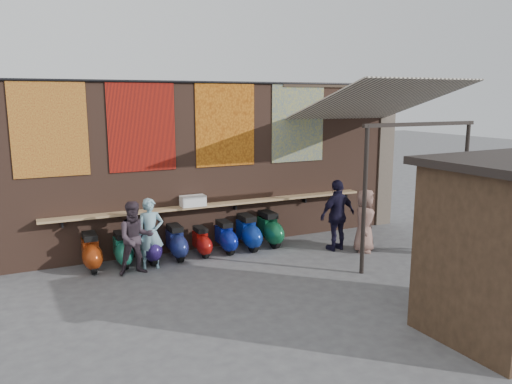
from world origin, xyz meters
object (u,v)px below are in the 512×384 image
(shopper_tan, at_px, (365,221))
(scooter_stool_6, at_px, (248,232))
(scooter_stool_2, at_px, (150,245))
(shopper_navy, at_px, (338,215))
(scooter_stool_3, at_px, (176,242))
(scooter_stool_7, at_px, (269,229))
(diner_left, at_px, (150,234))
(scooter_stool_1, at_px, (122,250))
(diner_right, at_px, (135,238))
(scooter_stool_0, at_px, (91,252))
(scooter_stool_4, at_px, (202,242))
(scooter_stool_5, at_px, (225,237))
(shelf_box, at_px, (193,201))
(shopper_grey, at_px, (465,219))

(shopper_tan, bearing_deg, scooter_stool_6, 106.51)
(scooter_stool_2, relative_size, shopper_navy, 0.50)
(scooter_stool_2, bearing_deg, scooter_stool_3, -2.74)
(shopper_tan, bearing_deg, scooter_stool_7, 97.93)
(scooter_stool_7, relative_size, diner_left, 0.58)
(scooter_stool_1, bearing_deg, diner_left, -36.56)
(scooter_stool_1, xyz_separation_m, diner_right, (0.17, -0.63, 0.40))
(scooter_stool_7, bearing_deg, shopper_tan, -37.51)
(scooter_stool_0, bearing_deg, scooter_stool_3, -1.45)
(scooter_stool_2, bearing_deg, scooter_stool_0, 179.18)
(scooter_stool_1, bearing_deg, diner_right, -74.92)
(scooter_stool_0, xyz_separation_m, scooter_stool_1, (0.65, -0.01, -0.03))
(scooter_stool_0, distance_m, shopper_navy, 5.68)
(scooter_stool_2, relative_size, scooter_stool_6, 0.97)
(scooter_stool_3, bearing_deg, shopper_tan, -18.11)
(shopper_navy, bearing_deg, scooter_stool_4, -23.81)
(scooter_stool_6, xyz_separation_m, shopper_navy, (1.92, -0.96, 0.44))
(scooter_stool_2, bearing_deg, scooter_stool_5, -2.05)
(shelf_box, height_order, scooter_stool_1, shelf_box)
(scooter_stool_3, xyz_separation_m, shopper_tan, (4.22, -1.38, 0.37))
(scooter_stool_3, bearing_deg, scooter_stool_2, 177.26)
(scooter_stool_6, bearing_deg, shopper_navy, -26.53)
(scooter_stool_4, distance_m, scooter_stool_6, 1.19)
(scooter_stool_5, bearing_deg, shopper_tan, -23.98)
(scooter_stool_2, distance_m, scooter_stool_5, 1.80)
(shopper_tan, bearing_deg, scooter_stool_4, 115.01)
(diner_right, xyz_separation_m, shopper_grey, (7.07, -2.09, 0.12))
(scooter_stool_4, bearing_deg, shopper_navy, -17.21)
(shelf_box, distance_m, scooter_stool_2, 1.43)
(scooter_stool_7, xyz_separation_m, diner_right, (-3.43, -0.61, 0.35))
(shelf_box, bearing_deg, shopper_tan, -24.53)
(shelf_box, relative_size, scooter_stool_3, 0.71)
(diner_left, bearing_deg, shopper_navy, 1.54)
(diner_left, relative_size, shopper_tan, 1.01)
(scooter_stool_4, height_order, scooter_stool_5, scooter_stool_5)
(scooter_stool_4, height_order, shopper_grey, shopper_grey)
(scooter_stool_7, xyz_separation_m, diner_left, (-3.06, -0.39, 0.35))
(shelf_box, bearing_deg, scooter_stool_1, -170.97)
(scooter_stool_0, distance_m, shopper_tan, 6.25)
(shopper_navy, bearing_deg, scooter_stool_2, -19.96)
(scooter_stool_5, distance_m, scooter_stool_6, 0.59)
(scooter_stool_1, relative_size, scooter_stool_5, 0.99)
(shelf_box, bearing_deg, scooter_stool_4, -77.54)
(scooter_stool_4, relative_size, scooter_stool_5, 0.90)
(scooter_stool_2, xyz_separation_m, scooter_stool_7, (3.00, -0.01, 0.02))
(scooter_stool_4, relative_size, shopper_navy, 0.41)
(scooter_stool_4, bearing_deg, scooter_stool_6, -0.15)
(scooter_stool_0, bearing_deg, scooter_stool_4, -1.83)
(shelf_box, distance_m, scooter_stool_4, 0.98)
(scooter_stool_2, bearing_deg, scooter_stool_7, -0.18)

